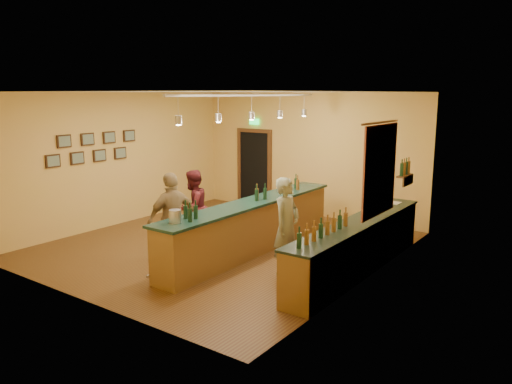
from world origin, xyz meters
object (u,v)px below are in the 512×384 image
Objects in this scene: tasting_bar at (252,223)px; bartender at (286,226)px; back_counter at (358,246)px; customer_b at (173,219)px; customer_a at (193,208)px; bar_stool at (374,215)px.

tasting_bar is 2.94× the size of bartender.
back_counter is 2.59× the size of customer_b.
back_counter is 2.84× the size of customer_a.
bartender is 2.13m from customer_b.
bartender is 1.08× the size of customer_a.
back_counter is 0.89× the size of tasting_bar.
bar_stool is at bearing 104.90° from back_counter.
customer_b is at bearing 22.26° from customer_a.
customer_b is at bearing 113.96° from bartender.
customer_a is (-2.53, 0.31, -0.07)m from bartender.
customer_a reaches higher than back_counter.
back_counter is 2.63× the size of bartender.
bartender reaches higher than bar_stool.
tasting_bar is 3.19× the size of customer_a.
customer_b reaches higher than customer_a.
customer_a is 3.92m from bar_stool.
bar_stool is (0.48, 2.81, -0.28)m from bartender.
bartender is at bearing -99.69° from bar_stool.
customer_b is (-2.97, -1.65, 0.39)m from back_counter.
customer_a is (-1.32, -0.29, 0.19)m from tasting_bar.
tasting_bar reaches higher than bar_stool.
customer_a reaches higher than tasting_bar.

